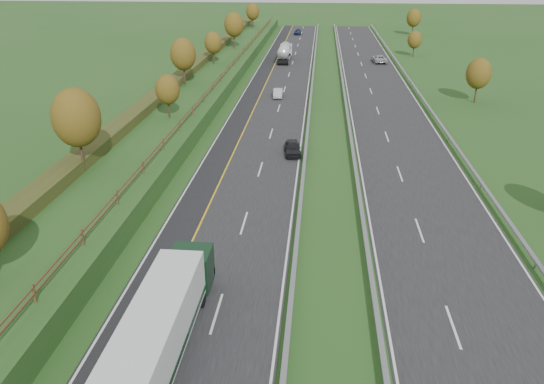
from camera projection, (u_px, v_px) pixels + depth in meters
The scene contains 19 objects.
ground at pixel (326, 117), 71.59m from camera, with size 400.00×400.00×0.00m, color #224B1A.
near_carriageway at pixel (271, 106), 76.80m from camera, with size 10.50×200.00×0.04m, color black.
far_carriageway at pixel (386, 109), 75.44m from camera, with size 10.50×200.00×0.04m, color black.
hard_shoulder at pixel (245, 106), 77.11m from camera, with size 3.00×200.00×0.04m, color black.
lane_markings at pixel (315, 107), 76.15m from camera, with size 26.75×200.00×0.01m.
embankment_left at pixel (182, 98), 77.47m from camera, with size 12.00×200.00×2.00m, color #224B1A.
hedge_left at pixel (168, 87), 77.01m from camera, with size 2.20×180.00×1.10m, color #2F3A18.
fence_left at pixel (212, 87), 76.03m from camera, with size 0.12×189.06×1.20m.
median_barrier_near at pixel (310, 103), 76.09m from camera, with size 0.32×200.00×0.71m.
median_barrier_far at pixel (346, 104), 75.67m from camera, with size 0.32×200.00×0.71m.
outer_barrier_far at pixel (428, 106), 74.72m from camera, with size 0.32×200.00×0.71m.
trees_left at pixel (176, 65), 72.20m from camera, with size 6.64×164.30×7.66m.
trees_far at pixel (443, 48), 99.23m from camera, with size 8.45×118.60×7.12m.
box_lorry at pixel (158, 334), 26.76m from camera, with size 2.58×16.28×4.06m.
road_tanker at pixel (285, 52), 110.06m from camera, with size 2.40×11.22×3.46m.
car_dark_near at pixel (293, 148), 57.75m from camera, with size 1.70×4.23×1.44m, color black.
car_silver_mid at pixel (278, 93), 81.53m from camera, with size 1.38×3.94×1.30m, color #B2B1B6.
car_small_far at pixel (298, 32), 148.60m from camera, with size 1.89×4.66×1.35m, color #13223E.
car_oncoming at pixel (379, 59), 108.56m from camera, with size 2.53×5.48×1.52m, color #B7B7BC.
Camera 1 is at (6.97, -14.93, 19.74)m, focal length 35.00 mm.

